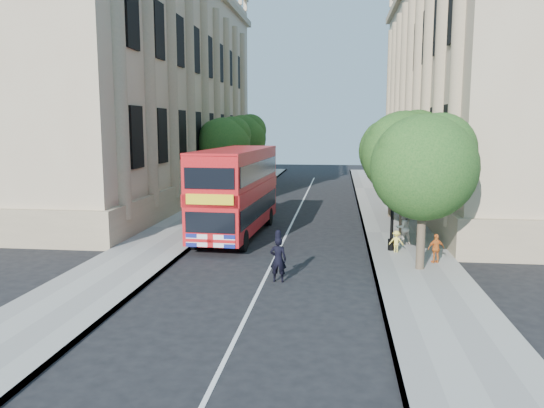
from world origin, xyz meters
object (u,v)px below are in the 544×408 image
(box_van, at_px, (239,199))
(woman_pedestrian, at_px, (403,228))
(lamp_post, at_px, (393,197))
(double_decker_bus, at_px, (236,189))
(police_constable, at_px, (278,259))

(box_van, xyz_separation_m, woman_pedestrian, (8.55, -4.38, -0.60))
(lamp_post, height_order, box_van, lamp_post)
(double_decker_bus, bearing_deg, police_constable, -66.00)
(lamp_post, distance_m, woman_pedestrian, 2.15)
(box_van, bearing_deg, lamp_post, -34.45)
(police_constable, bearing_deg, woman_pedestrian, -127.08)
(double_decker_bus, relative_size, box_van, 1.75)
(lamp_post, distance_m, police_constable, 6.91)
(lamp_post, height_order, woman_pedestrian, lamp_post)
(lamp_post, distance_m, double_decker_bus, 8.00)
(double_decker_bus, height_order, police_constable, double_decker_bus)
(double_decker_bus, relative_size, woman_pedestrian, 6.02)
(double_decker_bus, xyz_separation_m, woman_pedestrian, (8.15, -1.51, -1.49))
(woman_pedestrian, bearing_deg, police_constable, 28.35)
(double_decker_bus, distance_m, police_constable, 8.50)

